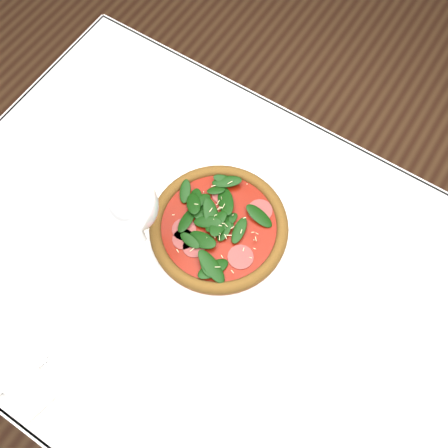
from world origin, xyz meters
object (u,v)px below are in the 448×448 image
Objects in this scene: napkin at (20,378)px; plate at (219,230)px; pizza at (219,226)px; wine_glass at (132,206)px.

plate is at bearing 71.81° from napkin.
pizza is at bearing -153.43° from plate.
wine_glass reaches higher than plate.
plate is 0.02m from pizza.
pizza is at bearing 71.81° from napkin.
pizza reaches higher than plate.
wine_glass is (-0.11, -0.10, 0.15)m from plate.
pizza reaches higher than napkin.
wine_glass is (-0.11, -0.10, 0.13)m from pizza.
napkin is (-0.14, -0.42, -0.02)m from pizza.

